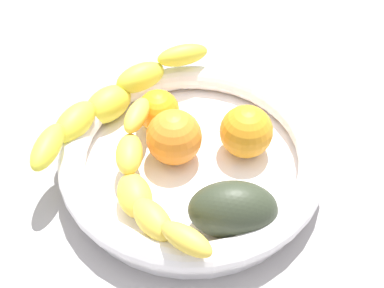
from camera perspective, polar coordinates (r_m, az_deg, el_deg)
name	(u,v)px	position (r cm, az deg, el deg)	size (l,w,h in cm)	color
kitchen_counter	(192,181)	(60.52, 0.00, -4.09)	(120.00, 120.00, 3.00)	#9B9696
fruit_bowl	(192,158)	(57.50, 0.00, -1.59)	(29.58, 29.58, 4.79)	white
banana_draped_left	(143,185)	(52.12, -5.44, -4.52)	(9.29, 22.35, 5.79)	yellow
banana_draped_right	(113,100)	(61.21, -8.85, 4.91)	(26.46, 12.14, 6.11)	yellow
orange_front	(174,137)	(56.36, -2.01, 0.76)	(6.26, 6.26, 6.26)	orange
orange_mid_left	(158,111)	(60.40, -3.78, 3.72)	(5.04, 5.04, 5.04)	orange
orange_mid_right	(246,132)	(57.43, 6.07, 1.39)	(6.02, 6.02, 6.02)	orange
avocado_dark	(233,210)	(50.58, 4.58, -7.33)	(8.87, 5.57, 6.16)	#303726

